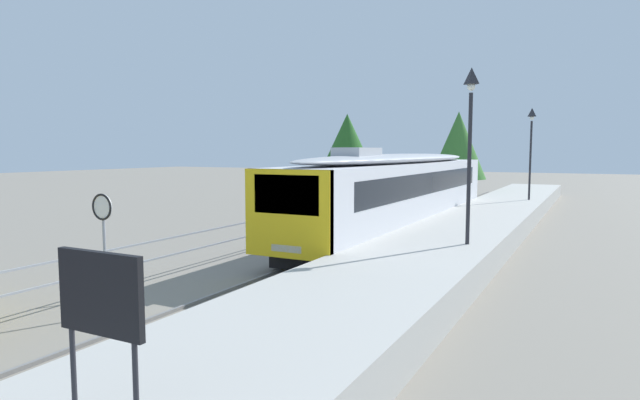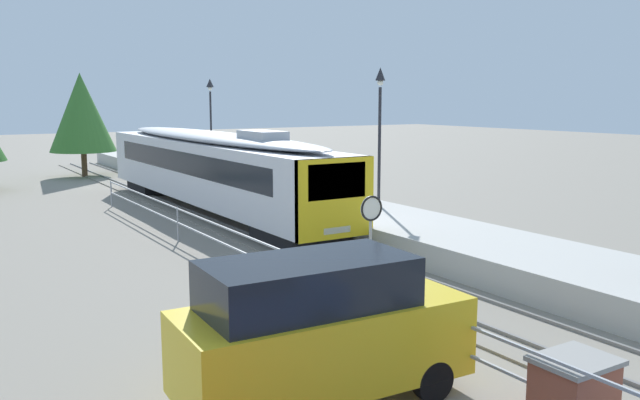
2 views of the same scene
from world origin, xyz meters
TOP-DOWN VIEW (x-y plane):
  - ground_plane at (-3.00, 22.00)m, footprint 160.00×160.00m
  - track_rails at (0.00, 22.00)m, footprint 3.20×60.00m
  - commuter_train at (0.00, 25.69)m, footprint 2.82×20.18m
  - station_platform at (3.25, 22.00)m, footprint 3.90×60.00m
  - platform_lamp_mid_platform at (4.34, 19.29)m, footprint 0.34×0.34m
  - platform_lamp_far_end at (4.34, 36.05)m, footprint 0.34×0.34m
  - speed_limit_sign at (-2.07, 11.14)m, footprint 0.61×0.10m
  - brick_utility_cabinet at (-2.79, 4.90)m, footprint 1.21×0.99m
  - carpark_fence at (-3.30, 12.00)m, footprint 0.06×36.06m
  - parked_van_yellow at (-5.68, 7.66)m, footprint 4.99×2.18m
  - tree_behind_station_far at (-1.55, 43.40)m, footprint 4.19×4.19m

SIDE VIEW (x-z plane):
  - ground_plane at x=-3.00m, z-range 0.00..0.00m
  - track_rails at x=0.00m, z-range -0.04..0.10m
  - station_platform at x=3.25m, z-range 0.00..0.90m
  - brick_utility_cabinet at x=-2.79m, z-range 0.01..1.14m
  - carpark_fence at x=-3.30m, z-range 0.28..1.53m
  - parked_van_yellow at x=-5.68m, z-range 0.04..2.55m
  - speed_limit_sign at x=-2.07m, z-range 0.72..3.53m
  - commuter_train at x=0.00m, z-range 0.28..4.02m
  - tree_behind_station_far at x=-1.55m, z-range 0.82..7.55m
  - platform_lamp_mid_platform at x=4.34m, z-range 1.95..7.30m
  - platform_lamp_far_end at x=4.34m, z-range 1.95..7.30m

